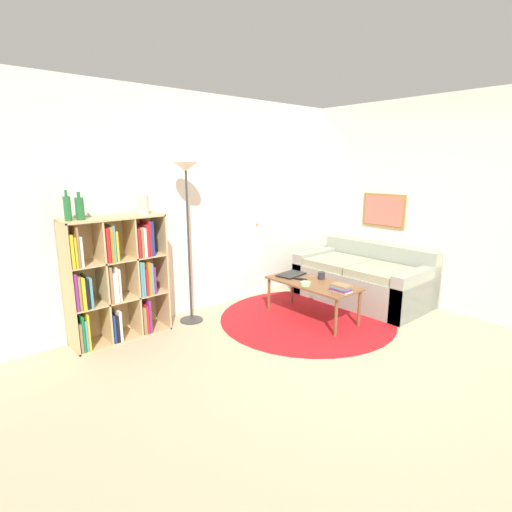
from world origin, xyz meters
The scene contains 16 objects.
ground_plane centered at (0.00, 0.00, 0.00)m, with size 14.00×14.00×0.00m, color tan.
wall_back centered at (0.02, 2.30, 1.29)m, with size 7.17×0.11×2.60m.
wall_right centered at (2.11, 1.14, 1.30)m, with size 0.08×5.27×2.60m.
rug centered at (0.58, 1.14, 0.00)m, with size 2.05×2.05×0.01m.
bookshelf centered at (-1.32, 2.08, 0.64)m, with size 0.99×0.34×1.28m.
floor_lamp centered at (-0.49, 1.98, 1.49)m, with size 0.28×0.28×1.81m.
couch centered at (1.67, 1.10, 0.27)m, with size 0.91×1.68×0.73m.
coffee_table centered at (0.63, 1.11, 0.40)m, with size 0.50×1.11×0.44m.
laptop centered at (0.67, 1.49, 0.45)m, with size 0.38×0.27×0.02m.
bowl centered at (0.48, 1.09, 0.46)m, with size 0.12×0.12×0.04m.
book_stack_on_table centered at (0.60, 0.68, 0.48)m, with size 0.14×0.21×0.08m.
cup centered at (0.82, 1.14, 0.48)m, with size 0.08×0.08×0.09m.
remote centered at (0.60, 1.28, 0.45)m, with size 0.08×0.16×0.02m.
bottle_left centered at (-1.71, 2.07, 1.40)m, with size 0.07×0.07×0.28m.
bottle_middle centered at (-1.60, 2.07, 1.39)m, with size 0.08×0.08×0.26m.
vase_on_shelf centered at (-0.96, 2.08, 1.38)m, with size 0.11×0.11×0.20m.
Camera 1 is at (-2.82, -1.81, 1.79)m, focal length 28.00 mm.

